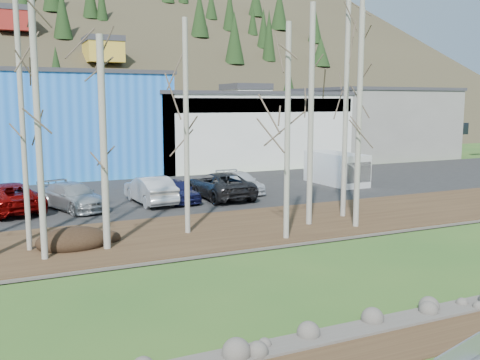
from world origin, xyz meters
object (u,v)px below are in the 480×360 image
car_5 (150,190)px  car_7 (240,182)px  car_4 (177,191)px  van_white (338,169)px  car_3 (73,196)px  car_2 (7,197)px  car_6 (220,185)px

car_5 → car_7: size_ratio=1.09×
car_5 → car_4: bearing=168.0°
van_white → car_7: bearing=179.7°
car_3 → car_4: size_ratio=1.26×
car_2 → car_5: (7.46, -0.81, 0.01)m
car_6 → car_7: size_ratio=1.28×
car_4 → car_7: car_4 is taller
car_2 → car_5: bearing=160.1°
car_5 → van_white: (13.87, 1.47, 0.31)m
car_3 → van_white: 18.16m
car_3 → car_5: size_ratio=1.02×
car_2 → car_5: car_5 is taller
car_4 → car_3: bearing=171.5°
car_3 → car_7: bearing=-15.1°
car_5 → car_6: (4.28, -0.05, -0.00)m
car_5 → car_6: bearing=174.9°
car_5 → car_7: car_5 is taller
car_3 → car_4: (5.76, -0.25, -0.05)m
car_4 → car_7: size_ratio=0.88×
car_3 → car_4: bearing=-24.4°
car_2 → car_3: 3.31m
car_3 → car_6: size_ratio=0.86×
car_6 → van_white: van_white is taller
car_6 → car_4: bearing=2.1°
car_4 → car_2: bearing=167.5°
car_5 → van_white: van_white is taller
car_3 → car_6: bearing=-22.6°
car_5 → car_3: bearing=-5.0°
car_2 → car_3: car_2 is taller
car_7 → van_white: 7.65m
car_2 → van_white: (21.33, 0.66, 0.32)m
car_4 → car_5: (-1.53, 0.20, 0.12)m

